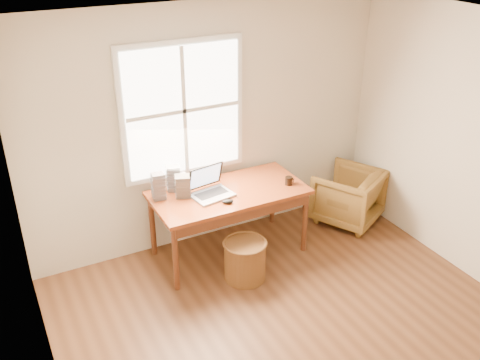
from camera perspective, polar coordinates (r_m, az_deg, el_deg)
The scene contains 11 objects.
room_shell at distance 4.02m, azimuth 8.81°, elevation -3.83°, with size 4.04×4.54×2.64m.
desk at distance 5.54m, azimuth -1.22°, elevation -1.37°, with size 1.60×0.80×0.04m, color brown.
armchair at distance 6.45m, azimuth 11.45°, elevation -1.71°, with size 0.69×0.71×0.65m, color brown.
wicker_stool at distance 5.42m, azimuth 0.53°, elevation -8.56°, with size 0.42×0.42×0.42m, color brown.
laptop at distance 5.37m, azimuth -2.97°, elevation -0.47°, with size 0.37×0.39×0.28m, color #A6A9AD, non-canonical shape.
mouse at distance 5.29m, azimuth -1.35°, elevation -2.31°, with size 0.11×0.07×0.04m, color black.
coffee_mug at distance 5.66m, azimuth 5.22°, elevation -0.08°, with size 0.08×0.08×0.09m, color black.
cd_stack_a at distance 5.53m, azimuth -7.11°, elevation 0.18°, with size 0.14×0.12×0.27m, color #B6BBC2.
cd_stack_b at distance 5.41m, azimuth -6.12°, elevation -0.67°, with size 0.15×0.13×0.23m, color #27262B.
cd_stack_c at distance 5.38m, azimuth -8.71°, elevation -0.68°, with size 0.12×0.11×0.28m, color gray.
cd_stack_d at distance 5.52m, azimuth -6.32°, elevation -0.37°, with size 0.14×0.12×0.18m, color silver.
Camera 1 is at (-2.13, -2.59, 3.34)m, focal length 40.00 mm.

